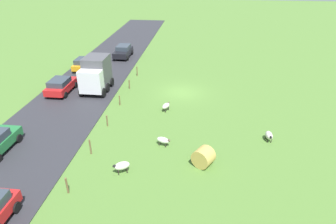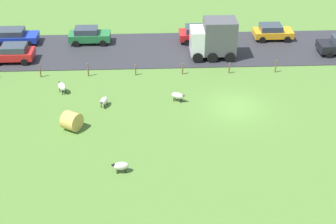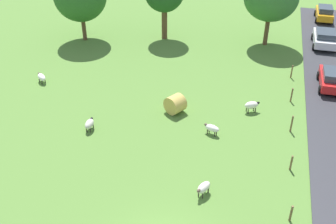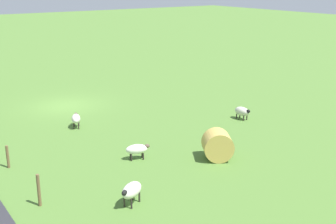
{
  "view_description": "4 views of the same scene",
  "coord_description": "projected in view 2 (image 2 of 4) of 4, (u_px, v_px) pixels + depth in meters",
  "views": [
    {
      "loc": [
        -1.89,
        29.0,
        12.85
      ],
      "look_at": [
        0.65,
        7.24,
        1.35
      ],
      "focal_mm": 31.58,
      "sensor_mm": 36.0,
      "label": 1
    },
    {
      "loc": [
        -31.62,
        6.66,
        19.51
      ],
      "look_at": [
        -3.46,
        5.44,
        1.91
      ],
      "focal_mm": 51.57,
      "sensor_mm": 36.0,
      "label": 2
    },
    {
      "loc": [
        3.38,
        -11.4,
        15.57
      ],
      "look_at": [
        -2.27,
        9.82,
        1.55
      ],
      "focal_mm": 42.1,
      "sensor_mm": 36.0,
      "label": 3
    },
    {
      "loc": [
        10.09,
        26.44,
        7.98
      ],
      "look_at": [
        -2.34,
        8.38,
        1.28
      ],
      "focal_mm": 46.93,
      "sensor_mm": 36.0,
      "label": 4
    }
  ],
  "objects": [
    {
      "name": "fence_post_1",
      "position": [
        229.0,
        68.0,
        42.03
      ],
      "size": [
        0.12,
        0.12,
        1.03
      ],
      "primitive_type": "cylinder",
      "color": "brown",
      "rests_on": "ground_plane"
    },
    {
      "name": "fence_post_2",
      "position": [
        183.0,
        69.0,
        41.88
      ],
      "size": [
        0.12,
        0.12,
        1.02
      ],
      "primitive_type": "cylinder",
      "color": "brown",
      "rests_on": "ground_plane"
    },
    {
      "name": "sheep_2",
      "position": [
        104.0,
        101.0,
        37.29
      ],
      "size": [
        1.15,
        0.76,
        0.72
      ],
      "color": "white",
      "rests_on": "ground_plane"
    },
    {
      "name": "fence_post_3",
      "position": [
        135.0,
        70.0,
        41.72
      ],
      "size": [
        0.12,
        0.12,
        1.03
      ],
      "primitive_type": "cylinder",
      "color": "brown",
      "rests_on": "ground_plane"
    },
    {
      "name": "fence_post_0",
      "position": [
        276.0,
        66.0,
        42.14
      ],
      "size": [
        0.12,
        0.12,
        1.16
      ],
      "primitive_type": "cylinder",
      "color": "brown",
      "rests_on": "ground_plane"
    },
    {
      "name": "sheep_3",
      "position": [
        121.0,
        166.0,
        30.45
      ],
      "size": [
        0.59,
        1.13,
        0.75
      ],
      "color": "beige",
      "rests_on": "ground_plane"
    },
    {
      "name": "car_5",
      "position": [
        89.0,
        35.0,
        47.26
      ],
      "size": [
        2.0,
        4.02,
        1.6
      ],
      "color": "#237238",
      "rests_on": "road_strip"
    },
    {
      "name": "fence_post_5",
      "position": [
        40.0,
        71.0,
        41.39
      ],
      "size": [
        0.12,
        0.12,
        1.15
      ],
      "primitive_type": "cylinder",
      "color": "brown",
      "rests_on": "ground_plane"
    },
    {
      "name": "sheep_4",
      "position": [
        178.0,
        96.0,
        37.92
      ],
      "size": [
        0.85,
        1.15,
        0.76
      ],
      "color": "silver",
      "rests_on": "ground_plane"
    },
    {
      "name": "car_4",
      "position": [
        14.0,
        36.0,
        47.22
      ],
      "size": [
        2.22,
        4.35,
        1.48
      ],
      "color": "#1933B2",
      "rests_on": "road_strip"
    },
    {
      "name": "car_3",
      "position": [
        13.0,
        53.0,
        43.83
      ],
      "size": [
        2.2,
        3.93,
        1.56
      ],
      "color": "red",
      "rests_on": "road_strip"
    },
    {
      "name": "hay_bale_0",
      "position": [
        72.0,
        121.0,
        34.53
      ],
      "size": [
        1.74,
        1.66,
        1.36
      ],
      "primitive_type": "cylinder",
      "rotation": [
        1.57,
        0.0,
        2.6
      ],
      "color": "tan",
      "rests_on": "ground_plane"
    },
    {
      "name": "car_2",
      "position": [
        272.0,
        32.0,
        48.13
      ],
      "size": [
        2.14,
        3.83,
        1.5
      ],
      "color": "orange",
      "rests_on": "road_strip"
    },
    {
      "name": "truck_0",
      "position": [
        214.0,
        38.0,
        44.02
      ],
      "size": [
        2.64,
        4.13,
        3.62
      ],
      "color": "white",
      "rests_on": "road_strip"
    },
    {
      "name": "car_6",
      "position": [
        199.0,
        33.0,
        47.62
      ],
      "size": [
        2.19,
        4.18,
        1.57
      ],
      "color": "red",
      "rests_on": "road_strip"
    },
    {
      "name": "road_strip",
      "position": [
        218.0,
        49.0,
        46.61
      ],
      "size": [
        8.0,
        80.0,
        0.06
      ],
      "primitive_type": "cube",
      "color": "#2D2D33",
      "rests_on": "ground_plane"
    },
    {
      "name": "ground_plane",
      "position": [
        236.0,
        108.0,
        37.37
      ],
      "size": [
        160.0,
        160.0,
        0.0
      ],
      "primitive_type": "plane",
      "color": "#517A33"
    },
    {
      "name": "fence_post_4",
      "position": [
        88.0,
        70.0,
        41.52
      ],
      "size": [
        0.12,
        0.12,
        1.25
      ],
      "primitive_type": "cylinder",
      "color": "brown",
      "rests_on": "ground_plane"
    },
    {
      "name": "sheep_1",
      "position": [
        62.0,
        86.0,
        39.09
      ],
      "size": [
        1.18,
        0.98,
        0.85
      ],
      "color": "silver",
      "rests_on": "ground_plane"
    }
  ]
}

